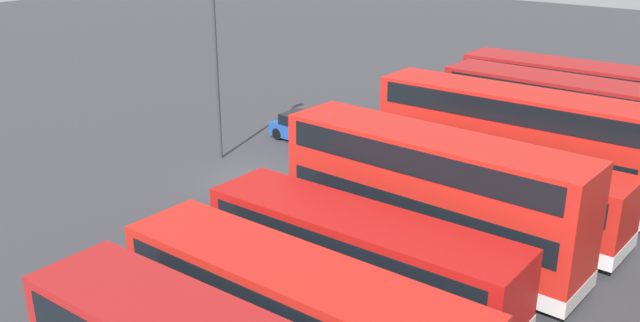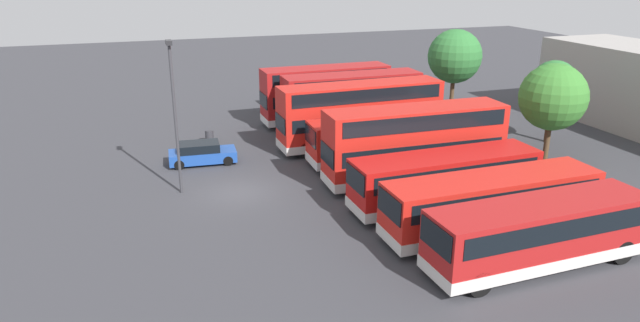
{
  "view_description": "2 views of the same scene",
  "coord_description": "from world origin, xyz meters",
  "px_view_note": "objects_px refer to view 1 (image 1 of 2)",
  "views": [
    {
      "loc": [
        21.08,
        20.75,
        11.63
      ],
      "look_at": [
        -0.55,
        3.58,
        1.5
      ],
      "focal_mm": 38.72,
      "sensor_mm": 36.0,
      "label": 1
    },
    {
      "loc": [
        30.04,
        -5.48,
        12.5
      ],
      "look_at": [
        0.69,
        4.66,
        1.6
      ],
      "focal_mm": 32.05,
      "sensor_mm": 36.0,
      "label": 2
    }
  ],
  "objects_px": {
    "lamp_post_tall": "(216,58)",
    "bus_double_decker_fifth": "(431,194)",
    "bus_single_deck_fourth": "(484,186)",
    "box_truck_blue": "(621,101)",
    "waste_bin_yellow": "(373,119)",
    "car_hatchback_silver": "(308,129)",
    "bus_double_decker_third": "(511,139)",
    "bus_double_decker_second": "(558,124)",
    "bus_single_deck_seventh": "(295,310)",
    "bus_single_deck_sixth": "(359,256)",
    "bus_double_decker_near_end": "(566,105)"
  },
  "relations": [
    {
      "from": "bus_double_decker_near_end",
      "to": "bus_double_decker_fifth",
      "type": "bearing_deg",
      "value": 1.98
    },
    {
      "from": "bus_double_decker_second",
      "to": "bus_double_decker_third",
      "type": "height_order",
      "value": "same"
    },
    {
      "from": "bus_double_decker_fifth",
      "to": "car_hatchback_silver",
      "type": "distance_m",
      "value": 13.75
    },
    {
      "from": "car_hatchback_silver",
      "to": "lamp_post_tall",
      "type": "xyz_separation_m",
      "value": [
        4.59,
        -1.82,
        4.29
      ]
    },
    {
      "from": "bus_double_decker_second",
      "to": "bus_single_deck_seventh",
      "type": "xyz_separation_m",
      "value": [
        18.22,
        -0.18,
        -0.83
      ]
    },
    {
      "from": "bus_double_decker_near_end",
      "to": "waste_bin_yellow",
      "type": "xyz_separation_m",
      "value": [
        2.53,
        -9.84,
        -1.97
      ]
    },
    {
      "from": "bus_single_deck_sixth",
      "to": "bus_single_deck_seventh",
      "type": "distance_m",
      "value": 3.57
    },
    {
      "from": "bus_single_deck_seventh",
      "to": "waste_bin_yellow",
      "type": "bearing_deg",
      "value": -151.17
    },
    {
      "from": "bus_single_deck_sixth",
      "to": "bus_single_deck_fourth",
      "type": "bearing_deg",
      "value": 176.47
    },
    {
      "from": "bus_double_decker_second",
      "to": "bus_double_decker_third",
      "type": "xyz_separation_m",
      "value": [
        3.45,
        -0.73,
        0.0
      ]
    },
    {
      "from": "bus_double_decker_near_end",
      "to": "waste_bin_yellow",
      "type": "height_order",
      "value": "bus_double_decker_near_end"
    },
    {
      "from": "lamp_post_tall",
      "to": "waste_bin_yellow",
      "type": "relative_size",
      "value": 9.05
    },
    {
      "from": "lamp_post_tall",
      "to": "bus_double_decker_fifth",
      "type": "bearing_deg",
      "value": 78.24
    },
    {
      "from": "bus_double_decker_near_end",
      "to": "bus_double_decker_third",
      "type": "height_order",
      "value": "same"
    },
    {
      "from": "bus_double_decker_near_end",
      "to": "bus_double_decker_third",
      "type": "distance_m",
      "value": 6.9
    },
    {
      "from": "bus_double_decker_third",
      "to": "car_hatchback_silver",
      "type": "distance_m",
      "value": 11.27
    },
    {
      "from": "bus_double_decker_second",
      "to": "bus_single_deck_sixth",
      "type": "bearing_deg",
      "value": -2.39
    },
    {
      "from": "bus_double_decker_near_end",
      "to": "bus_double_decker_third",
      "type": "relative_size",
      "value": 0.89
    },
    {
      "from": "bus_single_deck_sixth",
      "to": "lamp_post_tall",
      "type": "height_order",
      "value": "lamp_post_tall"
    },
    {
      "from": "bus_double_decker_near_end",
      "to": "bus_single_deck_seventh",
      "type": "bearing_deg",
      "value": 1.83
    },
    {
      "from": "bus_double_decker_second",
      "to": "lamp_post_tall",
      "type": "bearing_deg",
      "value": -59.6
    },
    {
      "from": "box_truck_blue",
      "to": "bus_single_deck_fourth",
      "type": "bearing_deg",
      "value": -1.74
    },
    {
      "from": "bus_double_decker_fifth",
      "to": "lamp_post_tall",
      "type": "distance_m",
      "value": 13.83
    },
    {
      "from": "bus_double_decker_second",
      "to": "bus_single_deck_fourth",
      "type": "bearing_deg",
      "value": -1.18
    },
    {
      "from": "bus_single_deck_seventh",
      "to": "bus_double_decker_fifth",
      "type": "bearing_deg",
      "value": -178.46
    },
    {
      "from": "waste_bin_yellow",
      "to": "bus_double_decker_near_end",
      "type": "bearing_deg",
      "value": 104.42
    },
    {
      "from": "bus_single_deck_fourth",
      "to": "bus_single_deck_seventh",
      "type": "bearing_deg",
      "value": -0.18
    },
    {
      "from": "bus_double_decker_fifth",
      "to": "bus_single_deck_sixth",
      "type": "bearing_deg",
      "value": -3.47
    },
    {
      "from": "bus_single_deck_sixth",
      "to": "box_truck_blue",
      "type": "height_order",
      "value": "box_truck_blue"
    },
    {
      "from": "bus_double_decker_near_end",
      "to": "box_truck_blue",
      "type": "xyz_separation_m",
      "value": [
        -5.36,
        1.21,
        -0.74
      ]
    },
    {
      "from": "bus_double_decker_second",
      "to": "bus_single_deck_seventh",
      "type": "height_order",
      "value": "bus_double_decker_second"
    },
    {
      "from": "bus_double_decker_third",
      "to": "bus_single_deck_fourth",
      "type": "distance_m",
      "value": 3.77
    },
    {
      "from": "bus_single_deck_fourth",
      "to": "bus_double_decker_fifth",
      "type": "height_order",
      "value": "bus_double_decker_fifth"
    },
    {
      "from": "bus_single_deck_fourth",
      "to": "waste_bin_yellow",
      "type": "distance_m",
      "value": 13.3
    },
    {
      "from": "bus_double_decker_second",
      "to": "bus_single_deck_seventh",
      "type": "bearing_deg",
      "value": -0.57
    },
    {
      "from": "bus_double_decker_near_end",
      "to": "bus_single_deck_seventh",
      "type": "relative_size",
      "value": 0.95
    },
    {
      "from": "bus_double_decker_fifth",
      "to": "bus_double_decker_third",
      "type": "bearing_deg",
      "value": -177.24
    },
    {
      "from": "waste_bin_yellow",
      "to": "bus_double_decker_fifth",
      "type": "bearing_deg",
      "value": 41.4
    },
    {
      "from": "bus_double_decker_third",
      "to": "box_truck_blue",
      "type": "relative_size",
      "value": 1.55
    },
    {
      "from": "bus_double_decker_near_end",
      "to": "bus_single_deck_seventh",
      "type": "distance_m",
      "value": 21.69
    },
    {
      "from": "bus_single_deck_fourth",
      "to": "box_truck_blue",
      "type": "height_order",
      "value": "box_truck_blue"
    },
    {
      "from": "lamp_post_tall",
      "to": "bus_double_decker_third",
      "type": "bearing_deg",
      "value": 109.46
    },
    {
      "from": "bus_single_deck_fourth",
      "to": "box_truck_blue",
      "type": "xyz_separation_m",
      "value": [
        -15.89,
        0.48,
        0.08
      ]
    },
    {
      "from": "bus_single_deck_fourth",
      "to": "bus_single_deck_sixth",
      "type": "distance_m",
      "value": 7.61
    },
    {
      "from": "bus_single_deck_seventh",
      "to": "bus_double_decker_near_end",
      "type": "bearing_deg",
      "value": -178.17
    },
    {
      "from": "car_hatchback_silver",
      "to": "bus_double_decker_fifth",
      "type": "bearing_deg",
      "value": 57.35
    },
    {
      "from": "lamp_post_tall",
      "to": "waste_bin_yellow",
      "type": "height_order",
      "value": "lamp_post_tall"
    },
    {
      "from": "bus_single_deck_seventh",
      "to": "waste_bin_yellow",
      "type": "distance_m",
      "value": 21.87
    },
    {
      "from": "bus_single_deck_sixth",
      "to": "bus_single_deck_seventh",
      "type": "bearing_deg",
      "value": 6.98
    },
    {
      "from": "bus_single_deck_seventh",
      "to": "bus_single_deck_sixth",
      "type": "bearing_deg",
      "value": -173.02
    }
  ]
}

